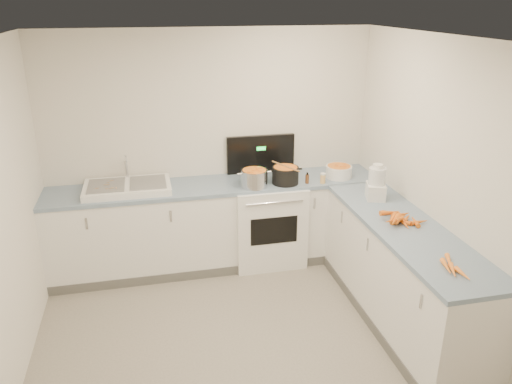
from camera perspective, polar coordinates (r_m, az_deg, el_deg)
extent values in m
cube|color=white|center=(5.45, -4.48, -3.89)|extent=(3.50, 0.60, 0.90)
cube|color=#7991AC|center=(5.27, -4.62, 0.73)|extent=(3.50, 0.62, 0.04)
cube|color=white|center=(4.70, 16.26, -9.20)|extent=(0.60, 2.20, 0.90)
cube|color=#7991AC|center=(4.48, 16.87, -4.00)|extent=(0.62, 2.20, 0.04)
cube|color=white|center=(5.53, 1.22, -3.48)|extent=(0.76, 0.65, 0.90)
cube|color=black|center=(5.55, 0.53, 4.38)|extent=(0.76, 0.05, 0.42)
cube|color=white|center=(5.22, -14.47, 0.51)|extent=(0.86, 0.52, 0.07)
cube|color=slate|center=(5.22, -16.75, 0.72)|extent=(0.36, 0.42, 0.01)
cube|color=slate|center=(5.20, -12.25, 1.09)|extent=(0.36, 0.42, 0.01)
cylinder|color=silver|center=(5.37, -14.58, 2.87)|extent=(0.03, 0.03, 0.24)
cylinder|color=silver|center=(5.14, -0.19, 1.46)|extent=(0.28, 0.28, 0.20)
cylinder|color=black|center=(5.25, 3.38, 1.82)|extent=(0.30, 0.30, 0.20)
cylinder|color=#AD7A47|center=(5.21, 3.40, 2.95)|extent=(0.20, 0.39, 0.02)
cylinder|color=white|center=(5.49, 9.43, 2.31)|extent=(0.30, 0.30, 0.13)
cylinder|color=#593319|center=(5.27, 5.86, 1.48)|extent=(0.04, 0.04, 0.10)
cylinder|color=#E5B266|center=(5.30, 7.64, 1.49)|extent=(0.06, 0.06, 0.10)
cube|color=white|center=(4.97, 13.51, 0.07)|extent=(0.23, 0.25, 0.15)
cylinder|color=silver|center=(4.92, 13.67, 1.78)|extent=(0.16, 0.16, 0.16)
cylinder|color=white|center=(4.88, 13.77, 2.88)|extent=(0.10, 0.10, 0.04)
cone|color=orange|center=(4.48, 16.60, -3.44)|extent=(0.08, 0.21, 0.04)
cone|color=orange|center=(4.57, 16.15, -2.82)|extent=(0.08, 0.18, 0.05)
cone|color=orange|center=(4.54, 18.13, -3.27)|extent=(0.17, 0.06, 0.04)
cone|color=orange|center=(4.63, 16.26, -2.50)|extent=(0.19, 0.08, 0.05)
cone|color=orange|center=(4.57, 16.82, -2.91)|extent=(0.15, 0.15, 0.05)
cone|color=orange|center=(4.64, 15.26, -2.34)|extent=(0.18, 0.10, 0.05)
cone|color=orange|center=(4.54, 17.73, -3.23)|extent=(0.08, 0.20, 0.04)
cone|color=orange|center=(4.54, 15.28, -2.89)|extent=(0.13, 0.19, 0.05)
cone|color=orange|center=(4.51, 16.23, -3.22)|extent=(0.14, 0.16, 0.04)
cone|color=orange|center=(4.53, 16.25, -2.80)|extent=(0.07, 0.19, 0.04)
cone|color=orange|center=(4.54, 14.97, -2.28)|extent=(0.17, 0.05, 0.05)
cone|color=orange|center=(4.49, 16.13, -2.91)|extent=(0.17, 0.15, 0.05)
cone|color=orange|center=(4.46, 15.38, -2.86)|extent=(0.14, 0.16, 0.05)
cone|color=orange|center=(4.44, 15.51, -3.11)|extent=(0.19, 0.08, 0.04)
cone|color=orange|center=(4.42, 15.62, -3.12)|extent=(0.16, 0.17, 0.05)
cone|color=orange|center=(4.51, 16.02, -2.82)|extent=(0.18, 0.10, 0.04)
cone|color=orange|center=(3.83, 22.55, -8.64)|extent=(0.04, 0.16, 0.04)
cone|color=orange|center=(3.85, 21.58, -8.31)|extent=(0.10, 0.18, 0.04)
cone|color=orange|center=(3.89, 20.92, -7.94)|extent=(0.09, 0.20, 0.04)
cone|color=orange|center=(3.96, 21.21, -7.41)|extent=(0.12, 0.20, 0.04)
cube|color=tan|center=(5.32, -16.18, 1.26)|extent=(0.04, 0.01, 0.00)
cube|color=tan|center=(5.31, -16.79, 1.10)|extent=(0.05, 0.02, 0.00)
cube|color=tan|center=(5.15, -17.44, 0.39)|extent=(0.02, 0.05, 0.00)
cube|color=tan|center=(5.10, -15.69, 0.44)|extent=(0.01, 0.05, 0.00)
cube|color=tan|center=(5.11, -16.18, 0.43)|extent=(0.04, 0.04, 0.00)
cube|color=tan|center=(5.15, -17.74, 0.40)|extent=(0.04, 0.03, 0.00)
cube|color=tan|center=(5.28, -16.55, 1.06)|extent=(0.03, 0.02, 0.00)
cube|color=tan|center=(5.15, -16.18, 0.52)|extent=(0.01, 0.03, 0.00)
cube|color=tan|center=(5.21, -16.71, 0.81)|extent=(0.06, 0.01, 0.00)
cube|color=tan|center=(5.29, -17.65, 0.93)|extent=(0.05, 0.01, 0.00)
cube|color=tan|center=(5.11, -16.71, 0.38)|extent=(0.03, 0.03, 0.00)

